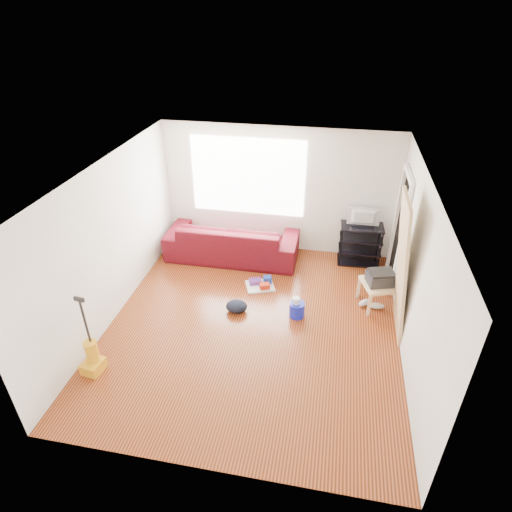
% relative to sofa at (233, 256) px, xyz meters
% --- Properties ---
extents(room, '(4.51, 5.01, 2.51)m').
position_rel_sofa_xyz_m(room, '(0.88, -1.80, 1.25)').
color(room, '#421C0A').
rests_on(room, ground).
extents(sofa, '(2.56, 1.00, 0.75)m').
position_rel_sofa_xyz_m(sofa, '(0.00, 0.00, 0.00)').
color(sofa, '#390A0E').
rests_on(sofa, ground).
extents(tv_stand, '(0.81, 0.48, 0.79)m').
position_rel_sofa_xyz_m(tv_stand, '(2.46, 0.27, 0.41)').
color(tv_stand, black).
rests_on(tv_stand, ground).
extents(tv, '(0.59, 0.08, 0.34)m').
position_rel_sofa_xyz_m(tv, '(2.46, 0.27, 0.96)').
color(tv, black).
rests_on(tv, tv_stand).
extents(side_table, '(0.69, 0.69, 0.44)m').
position_rel_sofa_xyz_m(side_table, '(2.76, -1.05, 0.37)').
color(side_table, '#DBC180').
rests_on(side_table, ground).
extents(printer, '(0.51, 0.44, 0.23)m').
position_rel_sofa_xyz_m(printer, '(2.76, -1.05, 0.55)').
color(printer, black).
rests_on(printer, side_table).
extents(bucket, '(0.27, 0.27, 0.25)m').
position_rel_sofa_xyz_m(bucket, '(1.46, -1.61, 0.00)').
color(bucket, '#131DB9').
rests_on(bucket, ground).
extents(toilet_paper, '(0.12, 0.12, 0.11)m').
position_rel_sofa_xyz_m(toilet_paper, '(1.44, -1.60, 0.18)').
color(toilet_paper, silver).
rests_on(toilet_paper, bucket).
extents(cleaning_tray, '(0.59, 0.54, 0.17)m').
position_rel_sofa_xyz_m(cleaning_tray, '(0.74, -0.92, 0.05)').
color(cleaning_tray, white).
rests_on(cleaning_tray, ground).
extents(backpack, '(0.39, 0.33, 0.20)m').
position_rel_sofa_xyz_m(backpack, '(0.47, -1.68, 0.00)').
color(backpack, black).
rests_on(backpack, ground).
extents(sneakers, '(0.46, 0.25, 0.10)m').
position_rel_sofa_xyz_m(sneakers, '(2.66, -1.14, 0.05)').
color(sneakers, silver).
rests_on(sneakers, ground).
extents(vacuum, '(0.29, 0.32, 1.22)m').
position_rel_sofa_xyz_m(vacuum, '(-1.19, -3.31, 0.23)').
color(vacuum, orange).
rests_on(vacuum, ground).
extents(door_panel, '(0.28, 0.89, 2.21)m').
position_rel_sofa_xyz_m(door_panel, '(2.94, -1.60, 0.00)').
color(door_panel, tan).
rests_on(door_panel, ground).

